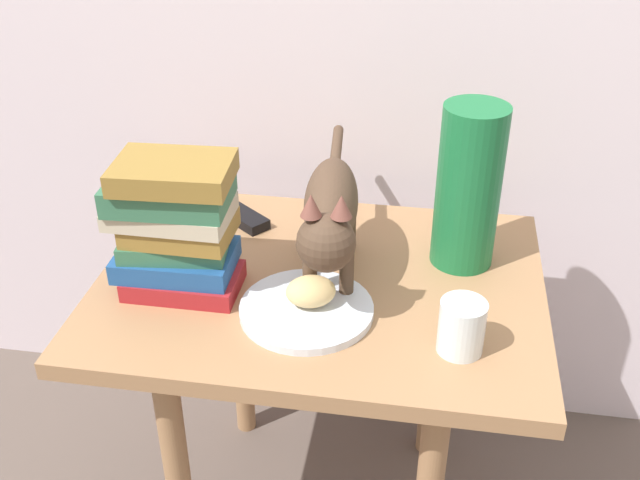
{
  "coord_description": "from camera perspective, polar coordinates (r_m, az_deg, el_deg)",
  "views": [
    {
      "loc": [
        0.17,
        -1.06,
        1.33
      ],
      "look_at": [
        0.0,
        0.0,
        0.67
      ],
      "focal_mm": 42.41,
      "sensor_mm": 36.0,
      "label": 1
    }
  ],
  "objects": [
    {
      "name": "candle_jar",
      "position": [
        1.15,
        10.61,
        -6.65
      ],
      "size": [
        0.07,
        0.07,
        0.08
      ],
      "color": "silver",
      "rests_on": "side_table"
    },
    {
      "name": "book_stack",
      "position": [
        1.24,
        -10.87,
        1.15
      ],
      "size": [
        0.21,
        0.15,
        0.23
      ],
      "color": "maroon",
      "rests_on": "side_table"
    },
    {
      "name": "bread_roll",
      "position": [
        1.2,
        -0.76,
        -3.89
      ],
      "size": [
        0.09,
        0.08,
        0.05
      ],
      "primitive_type": "ellipsoid",
      "rotation": [
        0.0,
        0.0,
        0.28
      ],
      "color": "#E0BC7A",
      "rests_on": "plate"
    },
    {
      "name": "green_vase",
      "position": [
        1.3,
        11.14,
        3.92
      ],
      "size": [
        0.11,
        0.11,
        0.29
      ],
      "primitive_type": "cylinder",
      "color": "#196B38",
      "rests_on": "side_table"
    },
    {
      "name": "tv_remote",
      "position": [
        1.48,
        -6.23,
        1.97
      ],
      "size": [
        0.14,
        0.13,
        0.02
      ],
      "primitive_type": "cube",
      "rotation": [
        0.0,
        0.0,
        -0.68
      ],
      "color": "black",
      "rests_on": "side_table"
    },
    {
      "name": "cat",
      "position": [
        1.23,
        0.78,
        2.17
      ],
      "size": [
        0.12,
        0.48,
        0.23
      ],
      "color": "#4C3828",
      "rests_on": "side_table"
    },
    {
      "name": "side_table",
      "position": [
        1.35,
        0.0,
        -6.13
      ],
      "size": [
        0.76,
        0.57,
        0.59
      ],
      "color": "#9E724C",
      "rests_on": "ground"
    },
    {
      "name": "plate",
      "position": [
        1.22,
        -1.03,
        -5.28
      ],
      "size": [
        0.22,
        0.22,
        0.01
      ],
      "primitive_type": "cylinder",
      "color": "silver",
      "rests_on": "side_table"
    }
  ]
}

